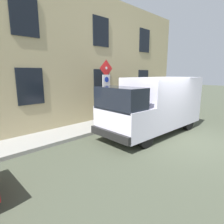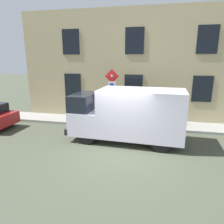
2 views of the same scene
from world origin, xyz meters
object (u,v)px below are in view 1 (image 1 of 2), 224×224
bicycle_blue (134,108)px  delivery_van (155,104)px  bicycle_black (125,110)px  pedestrian (125,103)px  litter_bin (115,115)px  sign_post_stacked (106,86)px  bicycle_purple (116,112)px

bicycle_blue → delivery_van: bearing=52.4°
delivery_van → bicycle_black: bearing=-111.6°
delivery_van → pedestrian: bearing=-102.4°
bicycle_black → litter_bin: (-0.78, 1.73, 0.08)m
pedestrian → litter_bin: pedestrian is taller
bicycle_black → pedestrian: pedestrian is taller
sign_post_stacked → bicycle_black: 3.08m
sign_post_stacked → delivery_van: (-1.91, -1.20, -0.76)m
bicycle_blue → pedestrian: 1.70m
sign_post_stacked → pedestrian: sign_post_stacked is taller
delivery_van → litter_bin: bearing=-75.0°
litter_bin → pedestrian: bearing=-76.8°
delivery_van → bicycle_purple: delivery_van is taller
sign_post_stacked → pedestrian: size_ratio=1.76×
sign_post_stacked → bicycle_purple: 2.45m
litter_bin → bicycle_purple: bearing=-48.1°
delivery_van → pedestrian: 2.40m
bicycle_black → pedestrian: 1.02m
bicycle_black → bicycle_blue: bearing=171.9°
bicycle_black → pedestrian: (-0.53, 0.66, 0.56)m
delivery_van → bicycle_black: size_ratio=3.16×
bicycle_blue → litter_bin: bearing=16.3°
bicycle_black → pedestrian: bearing=30.7°
bicycle_black → sign_post_stacked: bearing=12.4°
sign_post_stacked → bicycle_black: sign_post_stacked is taller
sign_post_stacked → pedestrian: 2.12m
bicycle_purple → pedestrian: 0.80m
bicycle_purple → bicycle_black: bearing=178.5°
delivery_van → pedestrian: delivery_van is taller
sign_post_stacked → litter_bin: (0.15, -0.75, -1.50)m
delivery_van → pedestrian: size_ratio=3.15×
delivery_van → bicycle_black: 3.22m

